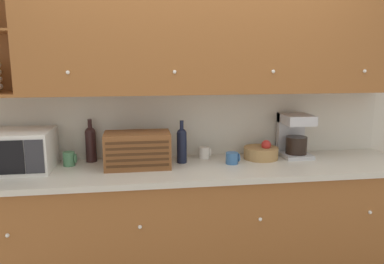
{
  "coord_description": "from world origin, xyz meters",
  "views": [
    {
      "loc": [
        -0.4,
        -2.93,
        1.72
      ],
      "look_at": [
        0.0,
        -0.23,
        1.19
      ],
      "focal_mm": 35.0,
      "sensor_mm": 36.0,
      "label": 1
    }
  ],
  "objects_px": {
    "wine_bottle": "(182,144)",
    "fruit_basket": "(261,152)",
    "second_wine_bottle": "(91,143)",
    "coffee_maker": "(294,135)",
    "bread_box": "(138,150)",
    "mug_patterned_third": "(69,159)",
    "mug_blue_second": "(205,153)",
    "mug": "(232,158)",
    "microwave": "(13,151)"
  },
  "relations": [
    {
      "from": "microwave",
      "to": "fruit_basket",
      "type": "relative_size",
      "value": 1.99
    },
    {
      "from": "wine_bottle",
      "to": "fruit_basket",
      "type": "distance_m",
      "value": 0.64
    },
    {
      "from": "bread_box",
      "to": "mug",
      "type": "xyz_separation_m",
      "value": [
        0.7,
        -0.01,
        -0.08
      ]
    },
    {
      "from": "mug",
      "to": "bread_box",
      "type": "bearing_deg",
      "value": 179.07
    },
    {
      "from": "mug_patterned_third",
      "to": "mug_blue_second",
      "type": "distance_m",
      "value": 1.02
    },
    {
      "from": "bread_box",
      "to": "fruit_basket",
      "type": "height_order",
      "value": "bread_box"
    },
    {
      "from": "second_wine_bottle",
      "to": "mug",
      "type": "xyz_separation_m",
      "value": [
        1.05,
        -0.22,
        -0.1
      ]
    },
    {
      "from": "bread_box",
      "to": "coffee_maker",
      "type": "distance_m",
      "value": 1.26
    },
    {
      "from": "microwave",
      "to": "mug",
      "type": "bearing_deg",
      "value": -2.09
    },
    {
      "from": "bread_box",
      "to": "mug",
      "type": "relative_size",
      "value": 4.48
    },
    {
      "from": "microwave",
      "to": "fruit_basket",
      "type": "height_order",
      "value": "microwave"
    },
    {
      "from": "mug_patterned_third",
      "to": "fruit_basket",
      "type": "relative_size",
      "value": 0.38
    },
    {
      "from": "mug_blue_second",
      "to": "wine_bottle",
      "type": "bearing_deg",
      "value": -152.0
    },
    {
      "from": "bread_box",
      "to": "microwave",
      "type": "bearing_deg",
      "value": 176.96
    },
    {
      "from": "bread_box",
      "to": "coffee_maker",
      "type": "xyz_separation_m",
      "value": [
        1.25,
        0.15,
        0.05
      ]
    },
    {
      "from": "bread_box",
      "to": "wine_bottle",
      "type": "xyz_separation_m",
      "value": [
        0.33,
        0.08,
        0.02
      ]
    },
    {
      "from": "wine_bottle",
      "to": "second_wine_bottle",
      "type": "bearing_deg",
      "value": 169.09
    },
    {
      "from": "microwave",
      "to": "coffee_maker",
      "type": "height_order",
      "value": "coffee_maker"
    },
    {
      "from": "second_wine_bottle",
      "to": "coffee_maker",
      "type": "distance_m",
      "value": 1.6
    },
    {
      "from": "coffee_maker",
      "to": "mug",
      "type": "bearing_deg",
      "value": -163.84
    },
    {
      "from": "mug_patterned_third",
      "to": "microwave",
      "type": "bearing_deg",
      "value": -170.0
    },
    {
      "from": "bread_box",
      "to": "mug_blue_second",
      "type": "height_order",
      "value": "bread_box"
    },
    {
      "from": "mug_patterned_third",
      "to": "wine_bottle",
      "type": "height_order",
      "value": "wine_bottle"
    },
    {
      "from": "bread_box",
      "to": "second_wine_bottle",
      "type": "bearing_deg",
      "value": 149.49
    },
    {
      "from": "microwave",
      "to": "mug_blue_second",
      "type": "distance_m",
      "value": 1.39
    },
    {
      "from": "mug_blue_second",
      "to": "coffee_maker",
      "type": "distance_m",
      "value": 0.74
    },
    {
      "from": "wine_bottle",
      "to": "mug",
      "type": "distance_m",
      "value": 0.39
    },
    {
      "from": "mug_blue_second",
      "to": "fruit_basket",
      "type": "relative_size",
      "value": 0.36
    },
    {
      "from": "mug_patterned_third",
      "to": "wine_bottle",
      "type": "relative_size",
      "value": 0.32
    },
    {
      "from": "microwave",
      "to": "bread_box",
      "type": "height_order",
      "value": "microwave"
    },
    {
      "from": "fruit_basket",
      "to": "coffee_maker",
      "type": "distance_m",
      "value": 0.32
    },
    {
      "from": "microwave",
      "to": "second_wine_bottle",
      "type": "xyz_separation_m",
      "value": [
        0.51,
        0.16,
        0.01
      ]
    },
    {
      "from": "bread_box",
      "to": "mug",
      "type": "height_order",
      "value": "bread_box"
    },
    {
      "from": "mug_patterned_third",
      "to": "bread_box",
      "type": "relative_size",
      "value": 0.22
    },
    {
      "from": "mug_patterned_third",
      "to": "coffee_maker",
      "type": "height_order",
      "value": "coffee_maker"
    },
    {
      "from": "mug_blue_second",
      "to": "bread_box",
      "type": "bearing_deg",
      "value": -161.2
    },
    {
      "from": "mug_blue_second",
      "to": "coffee_maker",
      "type": "bearing_deg",
      "value": -2.34
    },
    {
      "from": "mug_blue_second",
      "to": "mug",
      "type": "xyz_separation_m",
      "value": [
        0.18,
        -0.19,
        -0.0
      ]
    },
    {
      "from": "fruit_basket",
      "to": "bread_box",
      "type": "bearing_deg",
      "value": -174.05
    },
    {
      "from": "coffee_maker",
      "to": "microwave",
      "type": "bearing_deg",
      "value": -177.22
    },
    {
      "from": "fruit_basket",
      "to": "coffee_maker",
      "type": "bearing_deg",
      "value": 9.47
    },
    {
      "from": "wine_bottle",
      "to": "mug_blue_second",
      "type": "bearing_deg",
      "value": 28.0
    },
    {
      "from": "second_wine_bottle",
      "to": "coffee_maker",
      "type": "xyz_separation_m",
      "value": [
        1.59,
        -0.06,
        0.03
      ]
    },
    {
      "from": "mug",
      "to": "fruit_basket",
      "type": "relative_size",
      "value": 0.39
    },
    {
      "from": "mug_blue_second",
      "to": "mug",
      "type": "relative_size",
      "value": 0.92
    },
    {
      "from": "wine_bottle",
      "to": "fruit_basket",
      "type": "height_order",
      "value": "wine_bottle"
    },
    {
      "from": "second_wine_bottle",
      "to": "bread_box",
      "type": "height_order",
      "value": "second_wine_bottle"
    },
    {
      "from": "bread_box",
      "to": "mug_blue_second",
      "type": "xyz_separation_m",
      "value": [
        0.52,
        0.18,
        -0.08
      ]
    },
    {
      "from": "mug_blue_second",
      "to": "microwave",
      "type": "bearing_deg",
      "value": -174.55
    },
    {
      "from": "microwave",
      "to": "mug_patterned_third",
      "type": "height_order",
      "value": "microwave"
    }
  ]
}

